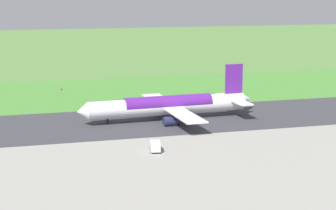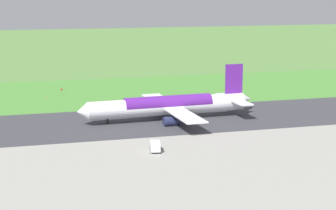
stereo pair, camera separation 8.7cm
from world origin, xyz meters
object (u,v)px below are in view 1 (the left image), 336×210
at_px(no_stopping_sign, 62,92).
at_px(traffic_cone_orange, 47,97).
at_px(service_truck_baggage, 155,146).
at_px(airliner_main, 169,105).

distance_m(no_stopping_sign, traffic_cone_orange, 5.96).
xyz_separation_m(service_truck_baggage, no_stopping_sign, (14.97, -79.16, 0.21)).
bearing_deg(no_stopping_sign, service_truck_baggage, 100.71).
relative_size(service_truck_baggage, traffic_cone_orange, 11.10).
height_order(airliner_main, service_truck_baggage, airliner_main).
distance_m(airliner_main, service_truck_baggage, 34.18).
bearing_deg(traffic_cone_orange, service_truck_baggage, 104.81).
xyz_separation_m(no_stopping_sign, traffic_cone_orange, (5.39, 2.18, -1.34)).
bearing_deg(service_truck_baggage, airliner_main, -111.25).
relative_size(airliner_main, no_stopping_sign, 19.89).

